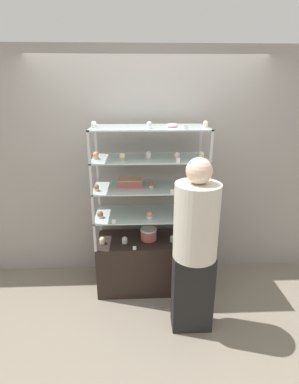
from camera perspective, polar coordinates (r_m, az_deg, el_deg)
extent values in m
plane|color=gray|center=(3.66, 0.00, -17.13)|extent=(20.00, 20.00, 0.00)
cube|color=gray|center=(3.46, -0.27, 4.63)|extent=(8.00, 0.05, 2.60)
cube|color=black|center=(3.50, 0.00, -13.21)|extent=(1.14, 0.51, 0.59)
cube|color=#B7B7BC|center=(3.52, -9.35, -4.94)|extent=(0.02, 0.02, 0.31)
cube|color=#B7B7BC|center=(3.56, 8.92, -4.64)|extent=(0.02, 0.02, 0.31)
cube|color=#B7B7BC|center=(3.09, -10.37, -8.59)|extent=(0.02, 0.02, 0.31)
cube|color=#B7B7BC|center=(3.13, 10.58, -8.19)|extent=(0.02, 0.02, 0.31)
cube|color=#B2C6C1|center=(3.22, 0.00, -4.21)|extent=(1.14, 0.51, 0.01)
cube|color=#B7B7BC|center=(3.41, -9.62, -0.25)|extent=(0.02, 0.02, 0.31)
cube|color=#B7B7BC|center=(3.45, 9.17, 0.01)|extent=(0.02, 0.02, 0.31)
cube|color=#B7B7BC|center=(2.96, -10.72, -3.36)|extent=(0.02, 0.02, 0.31)
cube|color=#B7B7BC|center=(3.01, 10.94, -3.01)|extent=(0.02, 0.02, 0.31)
cube|color=#B2C6C1|center=(3.11, 0.00, 0.96)|extent=(1.14, 0.51, 0.01)
cube|color=#B7B7BC|center=(3.32, -9.91, 4.72)|extent=(0.02, 0.02, 0.31)
cube|color=#B7B7BC|center=(3.36, 9.45, 4.93)|extent=(0.02, 0.02, 0.31)
cube|color=#B7B7BC|center=(2.86, -11.09, 2.30)|extent=(0.02, 0.02, 0.31)
cube|color=#B7B7BC|center=(2.91, 11.31, 2.56)|extent=(0.02, 0.02, 0.31)
cube|color=#B2C6C1|center=(3.03, 0.00, 6.46)|extent=(1.14, 0.51, 0.01)
cube|color=#B7B7BC|center=(3.26, -10.22, 9.92)|extent=(0.02, 0.02, 0.31)
cube|color=#B7B7BC|center=(3.30, 9.74, 10.07)|extent=(0.02, 0.02, 0.31)
cube|color=#B7B7BC|center=(2.79, -11.49, 8.31)|extent=(0.02, 0.02, 0.31)
cube|color=#B7B7BC|center=(2.84, 11.71, 8.48)|extent=(0.02, 0.02, 0.31)
cube|color=#B2C6C1|center=(2.97, 0.00, 12.20)|extent=(1.14, 0.51, 0.01)
cylinder|color=#C66660|center=(3.31, -0.18, -8.14)|extent=(0.17, 0.17, 0.11)
cylinder|color=white|center=(3.28, -0.18, -7.13)|extent=(0.18, 0.18, 0.02)
cube|color=#C66660|center=(3.13, -3.71, 1.79)|extent=(0.25, 0.15, 0.06)
cube|color=#E5996B|center=(3.12, -3.72, 2.44)|extent=(0.25, 0.16, 0.01)
cylinder|color=beige|center=(3.29, -8.97, -9.43)|extent=(0.06, 0.06, 0.03)
sphere|color=#F4EAB2|center=(3.27, -9.00, -8.96)|extent=(0.06, 0.06, 0.06)
cylinder|color=white|center=(3.27, -4.74, -9.44)|extent=(0.06, 0.06, 0.03)
sphere|color=white|center=(3.25, -4.75, -8.96)|extent=(0.06, 0.06, 0.06)
cylinder|color=white|center=(3.29, 4.42, -9.17)|extent=(0.06, 0.06, 0.03)
sphere|color=white|center=(3.28, 4.44, -8.69)|extent=(0.06, 0.06, 0.06)
cylinder|color=#CCB28C|center=(3.30, 8.96, -9.35)|extent=(0.06, 0.06, 0.03)
sphere|color=silver|center=(3.28, 8.99, -8.87)|extent=(0.06, 0.06, 0.06)
cube|color=white|center=(3.13, -2.87, -10.63)|extent=(0.04, 0.00, 0.04)
cylinder|color=beige|center=(3.15, -9.35, -4.66)|extent=(0.06, 0.06, 0.02)
sphere|color=#8C5B42|center=(3.14, -9.38, -4.17)|extent=(0.06, 0.06, 0.06)
cylinder|color=white|center=(3.10, -0.02, -4.80)|extent=(0.06, 0.06, 0.02)
sphere|color=#E5996B|center=(3.09, -0.02, -4.31)|extent=(0.06, 0.06, 0.06)
cylinder|color=#CCB28C|center=(3.15, 9.57, -4.64)|extent=(0.06, 0.06, 0.02)
sphere|color=silver|center=(3.14, 9.60, -4.16)|extent=(0.06, 0.06, 0.06)
cube|color=white|center=(3.00, -6.80, -5.58)|extent=(0.04, 0.00, 0.04)
cylinder|color=#CCB28C|center=(3.01, -10.03, 0.46)|extent=(0.05, 0.05, 0.03)
sphere|color=#8C5B42|center=(3.00, -10.06, 0.96)|extent=(0.05, 0.05, 0.05)
cylinder|color=white|center=(3.06, 0.31, 1.04)|extent=(0.05, 0.05, 0.03)
sphere|color=#8C5B42|center=(3.05, 0.31, 1.53)|extent=(0.05, 0.05, 0.05)
cylinder|color=beige|center=(3.01, 5.21, 0.68)|extent=(0.05, 0.05, 0.03)
sphere|color=#8C5B42|center=(3.00, 5.22, 1.18)|extent=(0.05, 0.05, 0.05)
cylinder|color=white|center=(3.06, 9.81, 0.80)|extent=(0.05, 0.05, 0.03)
sphere|color=#F4EAB2|center=(3.06, 9.84, 1.30)|extent=(0.05, 0.05, 0.05)
cube|color=white|center=(2.89, 4.35, 0.09)|extent=(0.04, 0.00, 0.04)
cylinder|color=#CCB28C|center=(3.01, -10.15, 6.48)|extent=(0.05, 0.05, 0.03)
sphere|color=#E5996B|center=(3.00, -10.18, 7.04)|extent=(0.06, 0.06, 0.06)
cylinder|color=#CCB28C|center=(2.91, -5.19, 6.30)|extent=(0.05, 0.05, 0.03)
sphere|color=#F4EAB2|center=(2.91, -5.21, 6.87)|extent=(0.06, 0.06, 0.06)
cylinder|color=beige|center=(2.98, -0.20, 6.65)|extent=(0.05, 0.05, 0.03)
sphere|color=white|center=(2.97, -0.20, 7.22)|extent=(0.06, 0.06, 0.06)
cylinder|color=#CCB28C|center=(2.95, 5.27, 6.45)|extent=(0.05, 0.05, 0.03)
sphere|color=silver|center=(2.94, 5.29, 7.01)|extent=(0.06, 0.06, 0.06)
cylinder|color=white|center=(3.02, 9.78, 6.54)|extent=(0.05, 0.05, 0.03)
sphere|color=#F4EAB2|center=(3.01, 9.81, 7.10)|extent=(0.06, 0.06, 0.06)
cube|color=white|center=(2.81, 5.50, 5.99)|extent=(0.04, 0.00, 0.04)
cylinder|color=beige|center=(2.93, -10.54, 12.17)|extent=(0.05, 0.05, 0.03)
sphere|color=white|center=(2.92, -10.57, 12.69)|extent=(0.05, 0.05, 0.05)
cylinder|color=white|center=(2.85, -0.05, 12.29)|extent=(0.05, 0.05, 0.03)
sphere|color=silver|center=(2.84, -0.06, 12.84)|extent=(0.05, 0.05, 0.05)
cylinder|color=beige|center=(2.94, 10.60, 12.20)|extent=(0.05, 0.05, 0.03)
sphere|color=#F4EAB2|center=(2.94, 10.64, 12.73)|extent=(0.05, 0.05, 0.05)
cube|color=white|center=(2.77, 6.99, 12.14)|extent=(0.04, 0.00, 0.04)
torus|color=#EFB2BC|center=(2.96, 4.31, 12.55)|extent=(0.11, 0.11, 0.03)
cube|color=black|center=(2.95, 8.15, -18.34)|extent=(0.37, 0.20, 0.77)
cylinder|color=beige|center=(2.57, 8.90, -5.54)|extent=(0.39, 0.39, 0.67)
sphere|color=beige|center=(2.42, 9.43, 4.01)|extent=(0.22, 0.22, 0.22)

